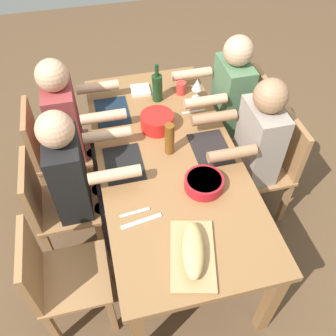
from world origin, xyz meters
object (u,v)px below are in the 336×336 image
Objects in this scene: serving_bowl_pasta at (204,183)px; serving_bowl_salad at (157,121)px; diner_near_center at (76,177)px; chair_far_left at (244,117)px; dining_table at (168,165)px; chair_near_center at (54,204)px; diner_far_left at (226,99)px; napkin_stack at (140,90)px; chair_far_center at (272,163)px; diner_near_left at (71,123)px; bread_loaf at (193,250)px; beer_bottle at (170,139)px; cup_far_left at (181,88)px; wine_glass at (197,85)px; cutting_board at (192,255)px; wine_bottle at (157,87)px; chair_near_right at (57,277)px; diner_far_center at (253,146)px; chair_near_left at (51,149)px.

serving_bowl_salad is at bearing -165.65° from serving_bowl_pasta.
chair_far_left is (-0.52, 1.34, -0.21)m from diner_near_center.
chair_near_center is at bearing -90.00° from dining_table.
napkin_stack is (-0.19, -0.62, 0.05)m from diner_far_left.
serving_bowl_pasta is (0.82, -0.62, 0.30)m from chair_far_left.
chair_far_center is 3.74× the size of serving_bowl_pasta.
diner_near_left reaches higher than dining_table.
beer_bottle is (-0.75, 0.07, 0.04)m from bread_loaf.
diner_far_left reaches higher than beer_bottle.
chair_far_left reaches higher than dining_table.
chair_far_center is at bearing 115.41° from serving_bowl_pasta.
diner_near_left is at bearing -83.39° from cup_far_left.
chair_near_center is at bearing -90.00° from chair_far_center.
wine_glass is 1.76× the size of cup_far_left.
bread_loaf is 1.36m from cup_far_left.
cutting_board is (1.23, 0.53, 0.05)m from diner_near_left.
napkin_stack is at bearing 179.67° from cutting_board.
diner_near_center reaches higher than chair_far_left.
diner_far_left is at bearing 82.86° from wine_bottle.
wine_glass is 1.19× the size of napkin_stack.
chair_far_center is 3.81× the size of serving_bowl_salad.
diner_far_center is at bearing 111.25° from chair_near_right.
diner_far_center is at bearing 68.75° from chair_near_left.
diner_near_left is (-1.04, 0.18, 0.21)m from chair_near_right.
bread_loaf is (0.42, -0.19, 0.02)m from serving_bowl_pasta.
cutting_board is (1.23, 0.71, 0.27)m from chair_near_left.
bread_loaf is 1.45× the size of beer_bottle.
diner_near_center is at bearing -65.75° from diner_far_left.
chair_near_left is 1.46m from bread_loaf.
dining_table is 0.72m from napkin_stack.
dining_table is 0.78m from chair_far_center.
diner_far_left reaches higher than chair_far_center.
beer_bottle is at bearing 58.17° from chair_near_left.
chair_far_center is 2.93× the size of wine_bottle.
chair_far_left is at bearing 107.37° from serving_bowl_salad.
dining_table is at bearing 124.37° from chair_near_right.
diner_near_left is (-0.52, -0.58, 0.04)m from dining_table.
serving_bowl_salad is at bearing 4.56° from napkin_stack.
cup_far_left is (-1.14, 1.01, 0.30)m from chair_near_right.
dining_table is 0.72m from cutting_board.
chair_far_center reaches higher than serving_bowl_salad.
beer_bottle is at bearing 93.49° from diner_near_center.
bread_loaf is (0.71, -0.63, 0.11)m from diner_far_center.
wine_glass is at bearing 146.56° from beer_bottle.
beer_bottle is (-0.04, 0.60, 0.15)m from diner_near_center.
serving_bowl_pasta is (0.82, -0.44, 0.08)m from diner_far_left.
chair_far_left is at bearing 88.83° from wine_glass.
diner_far_left is at bearing 180.00° from diner_far_center.
cup_far_left is at bearing 167.29° from bread_loaf.
chair_near_right is 1.55m from cup_far_left.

